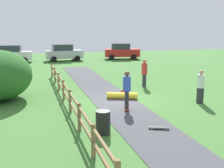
{
  "coord_description": "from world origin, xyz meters",
  "views": [
    {
      "loc": [
        -4.41,
        -14.91,
        4.05
      ],
      "look_at": [
        -0.18,
        -0.04,
        1.0
      ],
      "focal_mm": 47.65,
      "sensor_mm": 36.0,
      "label": 1
    }
  ],
  "objects_px": {
    "skateboard_loose": "(159,127)",
    "parked_car_white": "(12,54)",
    "parked_car_red": "(122,51)",
    "skater_riding": "(127,88)",
    "bystander_white": "(201,85)",
    "trash_bin": "(103,122)",
    "bystander_red": "(144,72)",
    "skater_fallen": "(122,95)",
    "parked_car_silver": "(64,53)"
  },
  "relations": [
    {
      "from": "skateboard_loose",
      "to": "parked_car_white",
      "type": "bearing_deg",
      "value": 104.88
    },
    {
      "from": "parked_car_red",
      "to": "skater_riding",
      "type": "bearing_deg",
      "value": -107.07
    },
    {
      "from": "skater_riding",
      "to": "parked_car_white",
      "type": "relative_size",
      "value": 0.44
    },
    {
      "from": "bystander_white",
      "to": "parked_car_white",
      "type": "height_order",
      "value": "parked_car_white"
    },
    {
      "from": "trash_bin",
      "to": "bystander_red",
      "type": "distance_m",
      "value": 9.18
    },
    {
      "from": "skater_fallen",
      "to": "parked_car_white",
      "type": "relative_size",
      "value": 0.39
    },
    {
      "from": "trash_bin",
      "to": "parked_car_silver",
      "type": "xyz_separation_m",
      "value": [
        1.43,
        24.29,
        0.51
      ]
    },
    {
      "from": "bystander_white",
      "to": "parked_car_red",
      "type": "relative_size",
      "value": 0.4
    },
    {
      "from": "trash_bin",
      "to": "skater_riding",
      "type": "height_order",
      "value": "skater_riding"
    },
    {
      "from": "parked_car_white",
      "to": "parked_car_red",
      "type": "height_order",
      "value": "same"
    },
    {
      "from": "parked_car_white",
      "to": "parked_car_silver",
      "type": "xyz_separation_m",
      "value": [
        5.69,
        -0.01,
        0.0
      ]
    },
    {
      "from": "parked_car_white",
      "to": "parked_car_silver",
      "type": "relative_size",
      "value": 1.01
    },
    {
      "from": "parked_car_white",
      "to": "parked_car_red",
      "type": "distance_m",
      "value": 12.75
    },
    {
      "from": "skater_riding",
      "to": "parked_car_white",
      "type": "distance_m",
      "value": 22.33
    },
    {
      "from": "skateboard_loose",
      "to": "skater_fallen",
      "type": "bearing_deg",
      "value": 88.51
    },
    {
      "from": "skateboard_loose",
      "to": "bystander_white",
      "type": "relative_size",
      "value": 0.45
    },
    {
      "from": "parked_car_red",
      "to": "trash_bin",
      "type": "bearing_deg",
      "value": -109.27
    },
    {
      "from": "parked_car_white",
      "to": "trash_bin",
      "type": "bearing_deg",
      "value": -80.06
    },
    {
      "from": "bystander_white",
      "to": "parked_car_red",
      "type": "distance_m",
      "value": 21.43
    },
    {
      "from": "parked_car_white",
      "to": "parked_car_silver",
      "type": "bearing_deg",
      "value": -0.09
    },
    {
      "from": "trash_bin",
      "to": "skater_riding",
      "type": "relative_size",
      "value": 0.47
    },
    {
      "from": "skater_riding",
      "to": "skateboard_loose",
      "type": "height_order",
      "value": "skater_riding"
    },
    {
      "from": "skater_riding",
      "to": "bystander_white",
      "type": "height_order",
      "value": "skater_riding"
    },
    {
      "from": "parked_car_red",
      "to": "skater_fallen",
      "type": "bearing_deg",
      "value": -107.61
    },
    {
      "from": "bystander_red",
      "to": "parked_car_silver",
      "type": "xyz_separation_m",
      "value": [
        -3.38,
        16.49,
        -0.08
      ]
    },
    {
      "from": "trash_bin",
      "to": "bystander_white",
      "type": "bearing_deg",
      "value": 26.4
    },
    {
      "from": "bystander_white",
      "to": "parked_car_red",
      "type": "height_order",
      "value": "parked_car_red"
    },
    {
      "from": "parked_car_white",
      "to": "parked_car_silver",
      "type": "distance_m",
      "value": 5.69
    },
    {
      "from": "skateboard_loose",
      "to": "parked_car_white",
      "type": "xyz_separation_m",
      "value": [
        -6.5,
        24.46,
        0.87
      ]
    },
    {
      "from": "trash_bin",
      "to": "parked_car_silver",
      "type": "bearing_deg",
      "value": 86.63
    },
    {
      "from": "skater_riding",
      "to": "parked_car_silver",
      "type": "relative_size",
      "value": 0.44
    },
    {
      "from": "parked_car_silver",
      "to": "parked_car_red",
      "type": "bearing_deg",
      "value": 0.11
    },
    {
      "from": "parked_car_white",
      "to": "bystander_white",
      "type": "bearing_deg",
      "value": -64.15
    },
    {
      "from": "bystander_white",
      "to": "parked_car_silver",
      "type": "height_order",
      "value": "parked_car_silver"
    },
    {
      "from": "skater_fallen",
      "to": "bystander_white",
      "type": "relative_size",
      "value": 0.96
    },
    {
      "from": "parked_car_silver",
      "to": "parked_car_red",
      "type": "relative_size",
      "value": 0.96
    },
    {
      "from": "skater_fallen",
      "to": "parked_car_silver",
      "type": "height_order",
      "value": "parked_car_silver"
    },
    {
      "from": "trash_bin",
      "to": "skater_riding",
      "type": "bearing_deg",
      "value": 56.12
    },
    {
      "from": "skater_fallen",
      "to": "parked_car_white",
      "type": "distance_m",
      "value": 20.4
    },
    {
      "from": "parked_car_silver",
      "to": "skater_riding",
      "type": "bearing_deg",
      "value": -88.75
    },
    {
      "from": "bystander_white",
      "to": "skater_riding",
      "type": "bearing_deg",
      "value": -177.53
    },
    {
      "from": "trash_bin",
      "to": "skater_fallen",
      "type": "distance_m",
      "value": 5.56
    },
    {
      "from": "trash_bin",
      "to": "bystander_red",
      "type": "xyz_separation_m",
      "value": [
        4.81,
        7.8,
        0.58
      ]
    },
    {
      "from": "skater_riding",
      "to": "skateboard_loose",
      "type": "xyz_separation_m",
      "value": [
        0.34,
        -2.99,
        -1.0
      ]
    },
    {
      "from": "skater_riding",
      "to": "skateboard_loose",
      "type": "distance_m",
      "value": 3.17
    },
    {
      "from": "parked_car_silver",
      "to": "skater_fallen",
      "type": "bearing_deg",
      "value": -87.2
    },
    {
      "from": "skater_riding",
      "to": "bystander_white",
      "type": "bearing_deg",
      "value": 2.47
    },
    {
      "from": "bystander_red",
      "to": "parked_car_silver",
      "type": "distance_m",
      "value": 16.83
    },
    {
      "from": "bystander_red",
      "to": "bystander_white",
      "type": "distance_m",
      "value": 4.95
    },
    {
      "from": "parked_car_white",
      "to": "skater_fallen",
      "type": "bearing_deg",
      "value": -71.01
    }
  ]
}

